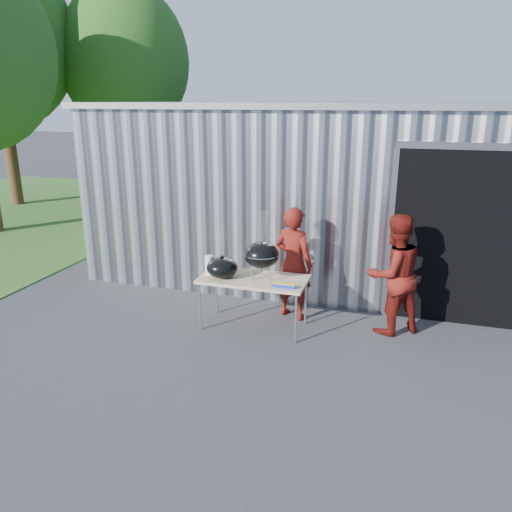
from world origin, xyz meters
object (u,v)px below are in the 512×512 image
(folding_table, at_px, (254,281))
(kettle_grill, at_px, (262,250))
(person_cook, at_px, (293,263))
(person_bystander, at_px, (394,275))

(folding_table, relative_size, kettle_grill, 1.58)
(kettle_grill, xyz_separation_m, person_cook, (0.33, 0.53, -0.32))
(person_cook, distance_m, person_bystander, 1.43)
(person_bystander, bearing_deg, folding_table, -21.79)
(kettle_grill, relative_size, person_cook, 0.56)
(kettle_grill, bearing_deg, person_bystander, 14.10)
(kettle_grill, distance_m, person_cook, 0.70)
(person_cook, xyz_separation_m, person_bystander, (1.43, -0.09, 0.00))
(person_cook, bearing_deg, person_bystander, -164.27)
(folding_table, distance_m, person_bystander, 1.94)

